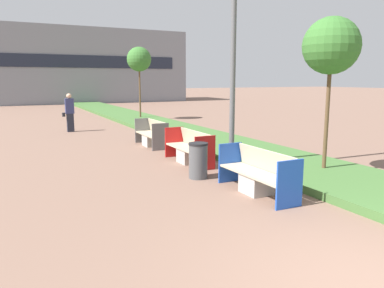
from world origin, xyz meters
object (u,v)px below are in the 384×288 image
Objects in this scene: bench_red_frame at (190,150)px; pedestrian_walking at (70,112)px; sapling_tree_near at (331,46)px; litter_bin at (198,160)px; bench_blue_frame at (258,177)px; sapling_tree_far at (139,60)px; bench_grey_frame at (152,136)px.

pedestrian_walking reaches higher than bench_red_frame.
pedestrian_walking is at bearing 112.31° from sapling_tree_near.
bench_red_frame reaches higher than litter_bin.
sapling_tree_far is (2.49, 15.19, 3.20)m from bench_blue_frame.
pedestrian_walking is (-1.53, 10.06, 0.47)m from litter_bin.
litter_bin is 4.29m from sapling_tree_near.
sapling_tree_far is (3.06, 13.51, 3.12)m from litter_bin.
bench_grey_frame is 4.84m from litter_bin.
bench_grey_frame is at bearing -105.98° from sapling_tree_far.
litter_bin is at bearing 159.58° from sapling_tree_near.
bench_grey_frame is at bearing 90.04° from bench_red_frame.
sapling_tree_near is 2.20× the size of pedestrian_walking.
bench_blue_frame is 11.95m from pedestrian_walking.
litter_bin is (-0.57, 1.68, 0.08)m from bench_blue_frame.
litter_bin is at bearing 108.76° from bench_blue_frame.
bench_grey_frame is at bearing 112.76° from sapling_tree_near.
bench_red_frame is 1.76m from litter_bin.
litter_bin is 0.50× the size of pedestrian_walking.
pedestrian_walking is at bearing 104.06° from bench_red_frame.
sapling_tree_near is (2.49, 0.54, 2.85)m from bench_blue_frame.
sapling_tree_near is (2.49, -2.80, 2.85)m from bench_red_frame.
litter_bin is 10.19m from pedestrian_walking.
bench_blue_frame is at bearing -167.65° from sapling_tree_near.
bench_blue_frame is at bearing -71.24° from litter_bin.
bench_red_frame is 1.10× the size of bench_grey_frame.
litter_bin is at bearing -81.33° from pedestrian_walking.
bench_red_frame is at bearing 90.01° from bench_blue_frame.
bench_grey_frame is (-0.00, 6.49, -0.01)m from bench_blue_frame.
sapling_tree_far is 2.41× the size of pedestrian_walking.
sapling_tree_far is 6.33m from pedestrian_walking.
pedestrian_walking reaches higher than litter_bin.
sapling_tree_far is (2.49, 8.70, 3.21)m from bench_grey_frame.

